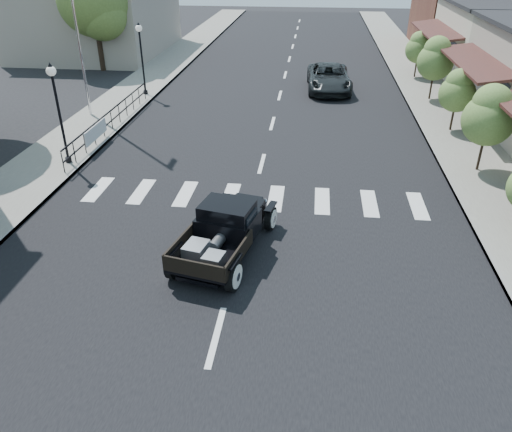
# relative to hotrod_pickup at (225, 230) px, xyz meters

# --- Properties ---
(ground) EXTENTS (120.00, 120.00, 0.00)m
(ground) POSITION_rel_hotrod_pickup_xyz_m (0.36, -0.47, -0.76)
(ground) COLOR black
(ground) RESTS_ON ground
(road) EXTENTS (14.00, 80.00, 0.02)m
(road) POSITION_rel_hotrod_pickup_xyz_m (0.36, 14.53, -0.75)
(road) COLOR black
(road) RESTS_ON ground
(road_markings) EXTENTS (12.00, 60.00, 0.06)m
(road_markings) POSITION_rel_hotrod_pickup_xyz_m (0.36, 9.53, -0.76)
(road_markings) COLOR silver
(road_markings) RESTS_ON ground
(sidewalk_left) EXTENTS (3.00, 80.00, 0.15)m
(sidewalk_left) POSITION_rel_hotrod_pickup_xyz_m (-8.14, 14.53, -0.69)
(sidewalk_left) COLOR gray
(sidewalk_left) RESTS_ON ground
(sidewalk_right) EXTENTS (3.00, 80.00, 0.15)m
(sidewalk_right) POSITION_rel_hotrod_pickup_xyz_m (8.86, 14.53, -0.69)
(sidewalk_right) COLOR gray
(sidewalk_right) RESTS_ON ground
(low_building_left) EXTENTS (10.00, 12.00, 5.00)m
(low_building_left) POSITION_rel_hotrod_pickup_xyz_m (-14.64, 27.53, 1.74)
(low_building_left) COLOR gray
(low_building_left) RESTS_ON ground
(far_building_right) EXTENTS (11.00, 10.00, 7.00)m
(far_building_right) POSITION_rel_hotrod_pickup_xyz_m (15.86, 31.53, 2.74)
(far_building_right) COLOR brown
(far_building_right) RESTS_ON ground
(railing) EXTENTS (0.08, 10.00, 1.00)m
(railing) POSITION_rel_hotrod_pickup_xyz_m (-6.94, 9.53, -0.11)
(railing) COLOR black
(railing) RESTS_ON sidewalk_left
(banner) EXTENTS (0.04, 2.20, 0.60)m
(banner) POSITION_rel_hotrod_pickup_xyz_m (-6.86, 7.53, -0.31)
(banner) COLOR silver
(banner) RESTS_ON sidewalk_left
(lamp_post_b) EXTENTS (0.36, 0.36, 3.85)m
(lamp_post_b) POSITION_rel_hotrod_pickup_xyz_m (-7.24, 5.53, 1.31)
(lamp_post_b) COLOR black
(lamp_post_b) RESTS_ON sidewalk_left
(lamp_post_c) EXTENTS (0.36, 0.36, 3.85)m
(lamp_post_c) POSITION_rel_hotrod_pickup_xyz_m (-7.24, 15.53, 1.31)
(lamp_post_c) COLOR black
(lamp_post_c) RESTS_ON sidewalk_left
(big_tree_far) EXTENTS (4.60, 4.60, 6.75)m
(big_tree_far) POSITION_rel_hotrod_pickup_xyz_m (-12.14, 21.53, 2.61)
(big_tree_far) COLOR #51692D
(big_tree_far) RESTS_ON ground
(small_tree_b) EXTENTS (1.89, 1.89, 3.16)m
(small_tree_b) POSITION_rel_hotrod_pickup_xyz_m (8.66, 6.61, 0.97)
(small_tree_b) COLOR #547435
(small_tree_b) RESTS_ON sidewalk_right
(small_tree_c) EXTENTS (1.61, 1.61, 2.68)m
(small_tree_c) POSITION_rel_hotrod_pickup_xyz_m (8.66, 11.20, 0.73)
(small_tree_c) COLOR #547435
(small_tree_c) RESTS_ON sidewalk_right
(small_tree_d) EXTENTS (1.92, 1.92, 3.21)m
(small_tree_d) POSITION_rel_hotrod_pickup_xyz_m (8.66, 16.36, 0.99)
(small_tree_d) COLOR #547435
(small_tree_d) RESTS_ON sidewalk_right
(small_tree_e) EXTENTS (1.61, 1.61, 2.69)m
(small_tree_e) POSITION_rel_hotrod_pickup_xyz_m (8.66, 21.41, 0.73)
(small_tree_e) COLOR #547435
(small_tree_e) RESTS_ON sidewalk_right
(hotrod_pickup) EXTENTS (2.96, 4.73, 1.52)m
(hotrod_pickup) POSITION_rel_hotrod_pickup_xyz_m (0.00, 0.00, 0.00)
(hotrod_pickup) COLOR black
(hotrod_pickup) RESTS_ON ground
(second_car) EXTENTS (2.67, 5.37, 1.46)m
(second_car) POSITION_rel_hotrod_pickup_xyz_m (3.13, 18.00, -0.03)
(second_car) COLOR black
(second_car) RESTS_ON ground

